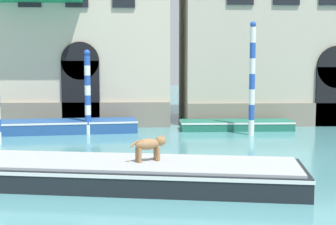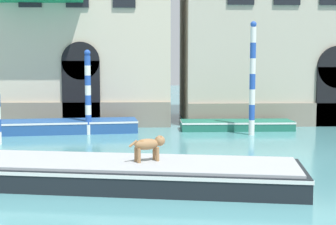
{
  "view_description": "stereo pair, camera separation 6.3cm",
  "coord_description": "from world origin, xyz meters",
  "px_view_note": "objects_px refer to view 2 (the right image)",
  "views": [
    {
      "loc": [
        3.29,
        -3.87,
        2.86
      ],
      "look_at": [
        4.0,
        12.25,
        1.2
      ],
      "focal_mm": 50.0,
      "sensor_mm": 36.0,
      "label": 1
    },
    {
      "loc": [
        3.35,
        -3.87,
        2.86
      ],
      "look_at": [
        4.0,
        12.25,
        1.2
      ],
      "focal_mm": 50.0,
      "sensor_mm": 36.0,
      "label": 2
    }
  ],
  "objects_px": {
    "boat_foreground": "(118,172)",
    "boat_moored_far": "(237,125)",
    "boat_moored_near_palazzo": "(56,126)",
    "mooring_pole_1": "(252,78)",
    "dog_on_deck": "(149,144)",
    "mooring_pole_0": "(88,92)"
  },
  "relations": [
    {
      "from": "boat_foreground",
      "to": "boat_moored_near_palazzo",
      "type": "height_order",
      "value": "boat_foreground"
    },
    {
      "from": "boat_foreground",
      "to": "mooring_pole_1",
      "type": "bearing_deg",
      "value": 67.07
    },
    {
      "from": "boat_foreground",
      "to": "boat_moored_near_palazzo",
      "type": "relative_size",
      "value": 1.29
    },
    {
      "from": "dog_on_deck",
      "to": "mooring_pole_0",
      "type": "relative_size",
      "value": 0.25
    },
    {
      "from": "dog_on_deck",
      "to": "mooring_pole_1",
      "type": "bearing_deg",
      "value": 38.6
    },
    {
      "from": "boat_moored_far",
      "to": "mooring_pole_0",
      "type": "bearing_deg",
      "value": -170.25
    },
    {
      "from": "dog_on_deck",
      "to": "boat_moored_far",
      "type": "relative_size",
      "value": 0.18
    },
    {
      "from": "boat_foreground",
      "to": "mooring_pole_1",
      "type": "relative_size",
      "value": 1.95
    },
    {
      "from": "boat_moored_far",
      "to": "boat_foreground",
      "type": "bearing_deg",
      "value": -116.33
    },
    {
      "from": "dog_on_deck",
      "to": "mooring_pole_1",
      "type": "distance_m",
      "value": 8.88
    },
    {
      "from": "dog_on_deck",
      "to": "boat_moored_near_palazzo",
      "type": "distance_m",
      "value": 9.55
    },
    {
      "from": "dog_on_deck",
      "to": "boat_moored_far",
      "type": "xyz_separation_m",
      "value": [
        3.83,
        9.29,
        -0.76
      ]
    },
    {
      "from": "boat_foreground",
      "to": "dog_on_deck",
      "type": "relative_size",
      "value": 10.32
    },
    {
      "from": "dog_on_deck",
      "to": "mooring_pole_0",
      "type": "height_order",
      "value": "mooring_pole_0"
    },
    {
      "from": "boat_moored_near_palazzo",
      "to": "mooring_pole_1",
      "type": "xyz_separation_m",
      "value": [
        8.07,
        -0.95,
        2.03
      ]
    },
    {
      "from": "boat_moored_near_palazzo",
      "to": "mooring_pole_1",
      "type": "bearing_deg",
      "value": -13.78
    },
    {
      "from": "boat_moored_near_palazzo",
      "to": "boat_moored_far",
      "type": "relative_size",
      "value": 1.42
    },
    {
      "from": "boat_moored_near_palazzo",
      "to": "boat_moored_far",
      "type": "bearing_deg",
      "value": -2.59
    },
    {
      "from": "dog_on_deck",
      "to": "boat_foreground",
      "type": "bearing_deg",
      "value": 152.83
    },
    {
      "from": "boat_foreground",
      "to": "boat_moored_far",
      "type": "relative_size",
      "value": 1.83
    },
    {
      "from": "boat_foreground",
      "to": "dog_on_deck",
      "type": "xyz_separation_m",
      "value": [
        0.75,
        -0.05,
        0.67
      ]
    },
    {
      "from": "dog_on_deck",
      "to": "boat_moored_far",
      "type": "distance_m",
      "value": 10.08
    }
  ]
}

